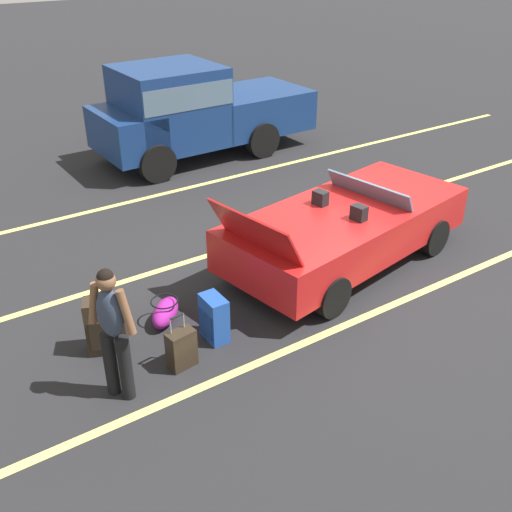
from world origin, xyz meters
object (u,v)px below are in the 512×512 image
object	(u,v)px
duffel_bag	(165,312)
suitcase_small_carryon	(181,349)
suitcase_large_black	(106,326)
parked_pickup_truck_near	(189,110)
suitcase_medium_bright	(214,318)
convertible_car	(354,225)
traveler_person	(113,328)

from	to	relation	value
duffel_bag	suitcase_small_carryon	bearing A→B (deg)	-104.23
suitcase_large_black	parked_pickup_truck_near	size ratio (longest dim) A/B	0.15
suitcase_small_carryon	duffel_bag	world-z (taller)	suitcase_small_carryon
suitcase_medium_bright	duffel_bag	bearing A→B (deg)	-61.41
suitcase_medium_bright	duffel_bag	distance (m)	0.78
duffel_bag	parked_pickup_truck_near	xyz separation A→B (m)	(3.40, 5.59, 0.95)
suitcase_large_black	duffel_bag	bearing A→B (deg)	124.19
suitcase_medium_bright	duffel_bag	xyz separation A→B (m)	(-0.36, 0.68, -0.15)
duffel_bag	suitcase_medium_bright	bearing A→B (deg)	-61.84
duffel_bag	parked_pickup_truck_near	size ratio (longest dim) A/B	0.13
suitcase_large_black	parked_pickup_truck_near	xyz separation A→B (m)	(4.26, 5.73, 0.74)
convertible_car	suitcase_small_carryon	world-z (taller)	convertible_car
parked_pickup_truck_near	traveler_person	bearing A→B (deg)	54.91
suitcase_medium_bright	suitcase_small_carryon	bearing A→B (deg)	23.84
convertible_car	parked_pickup_truck_near	xyz separation A→B (m)	(0.13, 5.64, 0.51)
duffel_bag	convertible_car	bearing A→B (deg)	-0.93
suitcase_small_carryon	parked_pickup_truck_near	world-z (taller)	parked_pickup_truck_near
convertible_car	duffel_bag	xyz separation A→B (m)	(-3.27, 0.05, -0.43)
traveler_person	parked_pickup_truck_near	xyz separation A→B (m)	(4.45, 6.58, 0.18)
suitcase_medium_bright	traveler_person	world-z (taller)	traveler_person
suitcase_large_black	suitcase_small_carryon	world-z (taller)	suitcase_large_black
convertible_car	traveler_person	distance (m)	4.43
parked_pickup_truck_near	duffel_bag	bearing A→B (deg)	57.62
suitcase_medium_bright	suitcase_small_carryon	size ratio (longest dim) A/B	0.87
suitcase_small_carryon	convertible_car	bearing A→B (deg)	96.61
suitcase_large_black	suitcase_small_carryon	distance (m)	1.02
suitcase_large_black	duffel_bag	distance (m)	0.90
suitcase_medium_bright	parked_pickup_truck_near	size ratio (longest dim) A/B	0.12
suitcase_small_carryon	parked_pickup_truck_near	distance (m)	7.52
convertible_car	traveler_person	xyz separation A→B (m)	(-4.32, -0.95, 0.34)
suitcase_large_black	suitcase_medium_bright	size ratio (longest dim) A/B	1.19
suitcase_small_carryon	traveler_person	size ratio (longest dim) A/B	0.43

